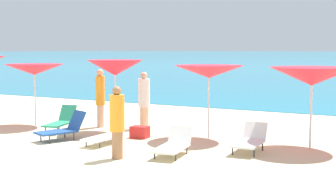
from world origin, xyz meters
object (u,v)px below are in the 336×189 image
Objects in this scene: lounge_chair_11 at (61,121)px; beachgoer_1 at (117,121)px; umbrella_3 at (34,70)px; beachgoer_2 at (100,96)px; umbrella_6 at (312,76)px; lounge_chair_5 at (107,135)px; lounge_chair_1 at (250,140)px; beachgoer_3 at (144,99)px; lounge_chair_2 at (63,128)px; umbrella_5 at (209,72)px; lounge_chair_8 at (173,145)px; umbrella_4 at (115,68)px; cooler_box at (140,132)px.

lounge_chair_11 is 0.89× the size of beachgoer_1.
umbrella_3 is 1.08× the size of beachgoer_2.
beachgoer_2 is (-6.79, 0.11, -0.83)m from umbrella_6.
beachgoer_2 is (-1.82, 2.17, 0.79)m from lounge_chair_5.
beachgoer_3 is (-4.19, 1.77, 0.66)m from lounge_chair_1.
umbrella_5 is at bearing 53.12° from lounge_chair_2.
beachgoer_1 reaches higher than lounge_chair_8.
beachgoer_2 reaches higher than lounge_chair_8.
umbrella_3 is 1.36× the size of lounge_chair_11.
lounge_chair_1 is 4.59m from beachgoer_3.
beachgoer_3 reaches higher than beachgoer_1.
umbrella_3 is 0.93× the size of umbrella_4.
umbrella_4 is 2.25m from cooler_box.
lounge_chair_11 is 2.71m from beachgoer_3.
umbrella_4 is at bearing 135.63° from beachgoer_3.
lounge_chair_2 is at bearing -160.83° from umbrella_6.
beachgoer_1 is 2.75m from cooler_box.
beachgoer_3 is at bearing 178.51° from beachgoer_1.
umbrella_6 is (2.86, 0.02, -0.06)m from umbrella_5.
umbrella_6 is at bearing 0.47° from umbrella_5.
lounge_chair_1 is (1.63, -1.14, -1.62)m from umbrella_5.
umbrella_4 is at bearing -169.21° from beachgoer_1.
beachgoer_1 reaches higher than lounge_chair_1.
beachgoer_2 is (0.59, 1.25, 0.70)m from lounge_chair_11.
lounge_chair_11 is 2.77m from cooler_box.
beachgoer_3 is (-5.42, 0.61, -0.90)m from umbrella_6.
beachgoer_2 is 1.46m from beachgoer_3.
lounge_chair_1 is at bearing 15.73° from lounge_chair_5.
lounge_chair_2 is at bearing 73.04° from beachgoer_2.
umbrella_6 is 4.38× the size of cooler_box.
lounge_chair_8 is at bearing -6.69° from lounge_chair_5.
umbrella_5 is at bearing -179.53° from umbrella_6.
beachgoer_1 is at bearing -44.04° from lounge_chair_5.
lounge_chair_2 is 2.18m from cooler_box.
umbrella_5 is (2.99, 0.35, -0.06)m from umbrella_4.
beachgoer_2 reaches higher than beachgoer_1.
lounge_chair_11 reaches higher than lounge_chair_5.
umbrella_6 is at bearing 40.06° from lounge_chair_1.
umbrella_4 is 1.50× the size of lounge_chair_2.
umbrella_5 is 2.86m from umbrella_6.
lounge_chair_2 is 0.81× the size of beachgoer_3.
umbrella_6 reaches higher than beachgoer_3.
lounge_chair_1 is at bearing -136.75° from umbrella_6.
beachgoer_1 is at bearing 104.20° from beachgoer_2.
umbrella_5 is 1.12× the size of beachgoer_2.
beachgoer_1 reaches higher than lounge_chair_11.
beachgoer_2 is at bearing 21.57° from umbrella_3.
beachgoer_2 is at bearing 163.98° from lounge_chair_1.
lounge_chair_1 is at bearing -9.65° from umbrella_4.
umbrella_5 is at bearing 141.28° from beachgoer_1.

